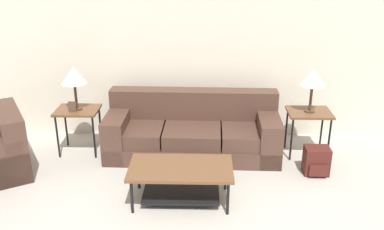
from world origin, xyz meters
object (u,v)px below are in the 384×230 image
at_px(table_lamp_left, 74,76).
at_px(coffee_table, 181,176).
at_px(side_table_left, 78,114).
at_px(table_lamp_right, 313,78).
at_px(side_table_right, 309,116).
at_px(backpack, 316,161).
at_px(couch, 193,133).

bearing_deg(table_lamp_left, coffee_table, -39.65).
bearing_deg(side_table_left, table_lamp_right, 0.00).
bearing_deg(side_table_right, backpack, -89.11).
bearing_deg(coffee_table, side_table_right, 36.12).
xyz_separation_m(couch, coffee_table, (-0.10, -1.20, 0.02)).
bearing_deg(backpack, table_lamp_right, 90.89).
distance_m(side_table_left, table_lamp_right, 3.13).
height_order(coffee_table, table_lamp_left, table_lamp_left).
xyz_separation_m(side_table_left, table_lamp_left, (-0.00, 0.00, 0.53)).
xyz_separation_m(couch, side_table_right, (1.54, -0.00, 0.26)).
bearing_deg(coffee_table, backpack, 21.70).
height_order(coffee_table, table_lamp_right, table_lamp_right).
relative_size(couch, side_table_left, 3.72).
xyz_separation_m(side_table_left, table_lamp_right, (3.08, 0.00, 0.53)).
xyz_separation_m(side_table_left, backpack, (3.09, -0.54, -0.38)).
xyz_separation_m(coffee_table, side_table_left, (-1.44, 1.20, 0.24)).
distance_m(side_table_right, table_lamp_left, 3.13).
bearing_deg(couch, table_lamp_left, -179.81).
relative_size(table_lamp_left, table_lamp_right, 1.00).
xyz_separation_m(couch, side_table_left, (-1.54, -0.00, 0.26)).
distance_m(side_table_left, side_table_right, 3.08).
xyz_separation_m(coffee_table, table_lamp_left, (-1.44, 1.20, 0.77)).
bearing_deg(coffee_table, table_lamp_left, 140.35).
xyz_separation_m(table_lamp_left, backpack, (3.09, -0.54, -0.91)).
xyz_separation_m(coffee_table, backpack, (1.65, 0.66, -0.14)).
distance_m(couch, backpack, 1.65).
bearing_deg(coffee_table, table_lamp_right, 36.12).
height_order(couch, backpack, couch).
distance_m(table_lamp_left, table_lamp_right, 3.08).
distance_m(side_table_left, backpack, 3.16).
distance_m(couch, side_table_right, 1.56).
xyz_separation_m(side_table_left, side_table_right, (3.08, 0.00, 0.00)).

